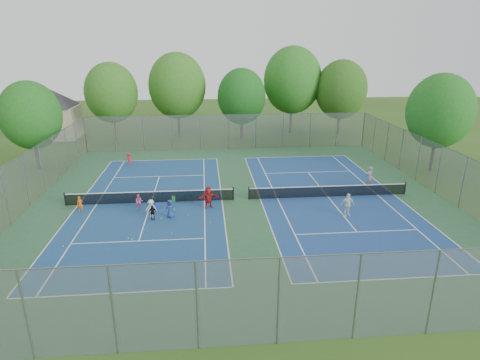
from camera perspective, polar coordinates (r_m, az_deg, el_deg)
name	(u,v)px	position (r m, az deg, el deg)	size (l,w,h in m)	color
ground	(241,200)	(31.60, 0.16, -2.82)	(120.00, 120.00, 0.00)	#30531A
court_pad	(241,200)	(31.60, 0.16, -2.81)	(32.00, 32.00, 0.01)	#2A5A37
court_left	(151,202)	(31.77, -12.53, -3.14)	(10.97, 23.77, 0.01)	navy
court_right	(328,197)	(32.95, 12.39, -2.32)	(10.97, 23.77, 0.01)	navy
net_left	(151,197)	(31.61, -12.59, -2.40)	(12.87, 0.10, 0.91)	black
net_right	(328,191)	(32.79, 12.44, -1.61)	(12.87, 0.10, 0.91)	black
fence_north	(228,132)	(46.34, -1.67, 6.83)	(32.00, 0.10, 4.00)	gray
fence_south	(278,302)	(16.63, 5.48, -16.90)	(32.00, 0.10, 4.00)	gray
fence_west	(26,182)	(33.54, -28.19, -0.22)	(32.00, 0.10, 4.00)	gray
fence_east	(439,170)	(36.04, 26.41, 1.28)	(32.00, 0.10, 4.00)	gray
house	(52,105)	(57.11, -25.20, 9.63)	(11.03, 11.03, 7.30)	#B7A88C
tree_nw	(111,93)	(52.78, -17.83, 11.73)	(6.40, 6.40, 9.58)	#443326
tree_nl	(177,86)	(52.58, -8.92, 13.08)	(7.20, 7.20, 10.69)	#443326
tree_nc	(242,96)	(50.84, 0.23, 11.80)	(6.00, 6.00, 8.85)	#443326
tree_nr	(292,80)	(54.70, 7.47, 13.89)	(7.60, 7.60, 11.42)	#443326
tree_ne	(341,90)	(54.51, 14.20, 12.33)	(6.60, 6.60, 9.77)	#443326
tree_side_w	(31,115)	(42.96, -27.64, 8.15)	(5.60, 5.60, 8.47)	#443326
tree_side_e	(440,111)	(41.81, 26.56, 8.76)	(6.00, 6.00, 9.20)	#443326
ball_crate	(158,206)	(30.58, -11.55, -3.66)	(0.37, 0.37, 0.32)	#1A36C3
ball_hopper	(174,199)	(31.57, -9.40, -2.62)	(0.26, 0.26, 0.50)	green
student_a	(80,204)	(31.47, -21.80, -3.21)	(0.42, 0.28, 1.16)	orange
student_b	(139,202)	(30.62, -14.16, -3.01)	(0.55, 0.43, 1.14)	#E65995
student_c	(151,208)	(29.06, -12.51, -3.93)	(0.83, 0.48, 1.28)	silver
student_d	(152,213)	(28.57, -12.36, -4.54)	(0.64, 0.27, 1.09)	black
student_e	(170,209)	(28.65, -9.92, -4.05)	(0.65, 0.42, 1.33)	navy
student_f	(208,197)	(29.89, -4.51, -2.49)	(1.53, 0.49, 1.65)	#B4191B
child_far_baseline	(129,159)	(41.86, -15.49, 2.89)	(0.82, 0.47, 1.27)	red
instructor	(369,177)	(35.64, 17.90, 0.40)	(0.68, 0.45, 1.88)	gray
teen_court_b	(347,205)	(29.42, 15.03, -3.42)	(1.00, 0.41, 1.70)	white
tennis_ball_0	(210,223)	(27.69, -4.27, -6.07)	(0.07, 0.07, 0.07)	#AAC42D
tennis_ball_1	(154,240)	(25.86, -12.20, -8.38)	(0.07, 0.07, 0.07)	#C0D230
tennis_ball_2	(174,210)	(30.01, -9.31, -4.23)	(0.07, 0.07, 0.07)	#D3E435
tennis_ball_3	(161,218)	(28.79, -11.17, -5.38)	(0.07, 0.07, 0.07)	#CCF038
tennis_ball_4	(147,212)	(30.05, -13.11, -4.46)	(0.07, 0.07, 0.07)	#B9DD33
tennis_ball_5	(189,215)	(28.99, -7.33, -4.99)	(0.07, 0.07, 0.07)	#C9DB33
tennis_ball_6	(172,210)	(29.96, -9.70, -4.29)	(0.07, 0.07, 0.07)	#BBCB2F
tennis_ball_7	(132,239)	(26.29, -15.15, -8.15)	(0.07, 0.07, 0.07)	#ECF438
tennis_ball_8	(172,233)	(26.50, -9.70, -7.50)	(0.07, 0.07, 0.07)	#D0F338
tennis_ball_9	(128,238)	(26.48, -15.63, -7.99)	(0.07, 0.07, 0.07)	#E5EF37
tennis_ball_10	(174,209)	(30.12, -9.32, -4.14)	(0.07, 0.07, 0.07)	#CADA32
tennis_ball_11	(63,246)	(26.82, -23.86, -8.64)	(0.07, 0.07, 0.07)	#E7F338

